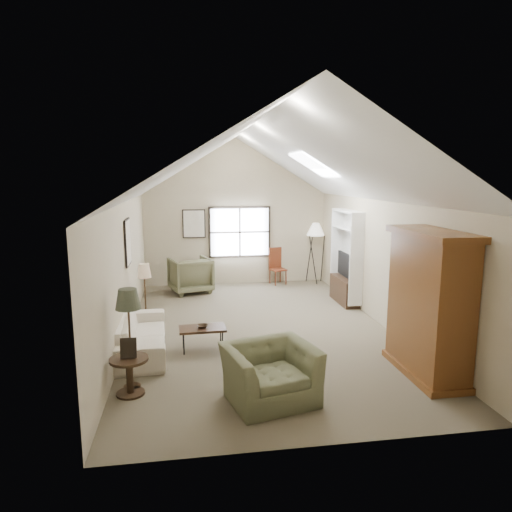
{
  "coord_description": "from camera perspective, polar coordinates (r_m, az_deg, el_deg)",
  "views": [
    {
      "loc": [
        -1.39,
        -8.49,
        2.99
      ],
      "look_at": [
        0.0,
        0.4,
        1.4
      ],
      "focal_mm": 32.0,
      "sensor_mm": 36.0,
      "label": 1
    }
  ],
  "objects": [
    {
      "name": "side_chair",
      "position": [
        12.7,
        2.77,
        -1.28
      ],
      "size": [
        0.49,
        0.49,
        1.01
      ],
      "primitive_type": "cube",
      "rotation": [
        0.0,
        0.0,
        0.3
      ],
      "color": "brown",
      "rests_on": "ground"
    },
    {
      "name": "tv_alcove",
      "position": [
        10.92,
        11.23,
        0.12
      ],
      "size": [
        0.32,
        1.3,
        2.1
      ],
      "primitive_type": "cube",
      "color": "white",
      "rests_on": "ground"
    },
    {
      "name": "room_shell",
      "position": [
        8.61,
        0.42,
        11.47
      ],
      "size": [
        5.01,
        8.01,
        4.0
      ],
      "color": "#675E4A",
      "rests_on": "ground"
    },
    {
      "name": "skylight",
      "position": [
        9.77,
        7.23,
        11.29
      ],
      "size": [
        0.8,
        1.2,
        0.52
      ],
      "primitive_type": null,
      "color": "white",
      "rests_on": "room_shell"
    },
    {
      "name": "armchair_far",
      "position": [
        11.92,
        -8.2,
        -2.36
      ],
      "size": [
        1.22,
        1.24,
        0.91
      ],
      "primitive_type": "imported",
      "rotation": [
        0.0,
        0.0,
        3.43
      ],
      "color": "#676949",
      "rests_on": "ground"
    },
    {
      "name": "dark_lamp",
      "position": [
        6.73,
        -15.49,
        -9.88
      ],
      "size": [
        0.37,
        0.37,
        1.48
      ],
      "primitive_type": null,
      "rotation": [
        0.0,
        0.0,
        0.05
      ],
      "color": "#2A2E20",
      "rests_on": "ground"
    },
    {
      "name": "armoire",
      "position": [
        7.31,
        20.83,
        -5.63
      ],
      "size": [
        0.6,
        1.5,
        2.2
      ],
      "primitive_type": "cube",
      "color": "brown",
      "rests_on": "ground"
    },
    {
      "name": "media_console",
      "position": [
        11.09,
        10.98,
        -4.22
      ],
      "size": [
        0.34,
        1.18,
        0.6
      ],
      "primitive_type": "cube",
      "color": "#382316",
      "rests_on": "ground"
    },
    {
      "name": "tv_panel",
      "position": [
        10.95,
        11.09,
        -1.07
      ],
      "size": [
        0.05,
        0.9,
        0.55
      ],
      "primitive_type": "cube",
      "color": "black",
      "rests_on": "media_console"
    },
    {
      "name": "window",
      "position": [
        12.64,
        -2.05,
        3.01
      ],
      "size": [
        1.72,
        0.08,
        1.42
      ],
      "primitive_type": "cube",
      "color": "black",
      "rests_on": "room_shell"
    },
    {
      "name": "bowl",
      "position": [
        8.0,
        -6.72,
        -8.71
      ],
      "size": [
        0.2,
        0.2,
        0.05
      ],
      "primitive_type": "imported",
      "rotation": [
        0.0,
        0.0,
        0.04
      ],
      "color": "#322514",
      "rests_on": "coffee_table"
    },
    {
      "name": "tan_lamp",
      "position": [
        9.23,
        -13.68,
        -4.87
      ],
      "size": [
        0.28,
        0.28,
        1.33
      ],
      "primitive_type": null,
      "rotation": [
        0.0,
        0.0,
        0.05
      ],
      "color": "tan",
      "rests_on": "ground"
    },
    {
      "name": "sofa",
      "position": [
        8.19,
        -14.25,
        -9.41
      ],
      "size": [
        0.93,
        2.16,
        0.62
      ],
      "primitive_type": "imported",
      "rotation": [
        0.0,
        0.0,
        1.62
      ],
      "color": "beige",
      "rests_on": "ground"
    },
    {
      "name": "wall_art",
      "position": [
        10.52,
        -11.5,
        2.92
      ],
      "size": [
        1.97,
        3.71,
        0.88
      ],
      "color": "black",
      "rests_on": "room_shell"
    },
    {
      "name": "tripod_lamp",
      "position": [
        12.89,
        7.41,
        0.42
      ],
      "size": [
        0.57,
        0.57,
        1.72
      ],
      "primitive_type": null,
      "rotation": [
        0.0,
        0.0,
        -0.16
      ],
      "color": "white",
      "rests_on": "ground"
    },
    {
      "name": "side_table",
      "position": [
        6.72,
        -15.49,
        -14.27
      ],
      "size": [
        0.56,
        0.56,
        0.53
      ],
      "primitive_type": "cylinder",
      "rotation": [
        0.0,
        0.0,
        0.05
      ],
      "color": "#322414",
      "rests_on": "ground"
    },
    {
      "name": "armchair_near",
      "position": [
        6.31,
        1.77,
        -14.47
      ],
      "size": [
        1.36,
        1.25,
        0.75
      ],
      "primitive_type": "imported",
      "rotation": [
        0.0,
        0.0,
        0.24
      ],
      "color": "#646949",
      "rests_on": "ground"
    },
    {
      "name": "coffee_table",
      "position": [
        8.08,
        -6.68,
        -10.24
      ],
      "size": [
        0.81,
        0.47,
        0.41
      ],
      "primitive_type": "cube",
      "rotation": [
        0.0,
        0.0,
        0.04
      ],
      "color": "#3B2518",
      "rests_on": "ground"
    }
  ]
}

